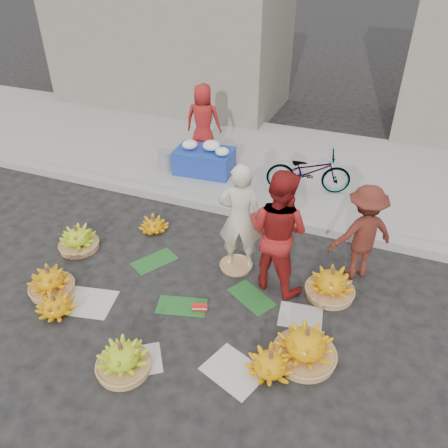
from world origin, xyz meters
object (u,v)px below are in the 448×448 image
at_px(banana_bunch_4, 306,345).
at_px(bicycle, 309,171).
at_px(vendor_cream, 240,218).
at_px(banana_bunch_0, 50,281).
at_px(flower_table, 205,159).

relative_size(banana_bunch_4, bicycle, 0.48).
distance_m(vendor_cream, bicycle, 2.43).
height_order(banana_bunch_0, flower_table, flower_table).
distance_m(banana_bunch_4, vendor_cream, 1.94).
distance_m(banana_bunch_0, flower_table, 3.90).
height_order(vendor_cream, bicycle, vendor_cream).
bearing_deg(banana_bunch_0, banana_bunch_4, 2.70).
bearing_deg(vendor_cream, banana_bunch_4, 119.66).
bearing_deg(banana_bunch_0, bicycle, 55.55).
distance_m(banana_bunch_4, flower_table, 4.68).
bearing_deg(banana_bunch_0, vendor_cream, 34.18).
bearing_deg(banana_bunch_4, banana_bunch_0, -177.30).
relative_size(banana_bunch_4, vendor_cream, 0.44).
xyz_separation_m(banana_bunch_4, bicycle, (-0.82, 3.69, 0.30)).
height_order(banana_bunch_4, flower_table, flower_table).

